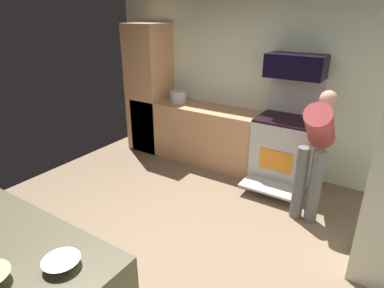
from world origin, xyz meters
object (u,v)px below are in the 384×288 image
at_px(oven_range, 284,149).
at_px(mixing_bowl_large, 62,263).
at_px(microwave, 296,66).
at_px(person_cook, 316,146).
at_px(stock_pot, 178,97).

height_order(oven_range, mixing_bowl_large, oven_range).
distance_m(microwave, person_cook, 1.15).
distance_m(oven_range, microwave, 1.12).
xyz_separation_m(person_cook, stock_pot, (-2.33, 0.62, 0.12)).
relative_size(microwave, mixing_bowl_large, 3.35).
distance_m(oven_range, mixing_bowl_large, 3.40).
xyz_separation_m(microwave, stock_pot, (-1.80, -0.08, -0.63)).
distance_m(person_cook, stock_pot, 2.41).
height_order(person_cook, mixing_bowl_large, person_cook).
bearing_deg(mixing_bowl_large, microwave, 85.84).
bearing_deg(stock_pot, mixing_bowl_large, -65.35).
xyz_separation_m(oven_range, microwave, (0.00, 0.09, 1.12)).
bearing_deg(microwave, person_cook, -53.19).
relative_size(oven_range, person_cook, 1.02).
bearing_deg(microwave, oven_range, -90.00).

